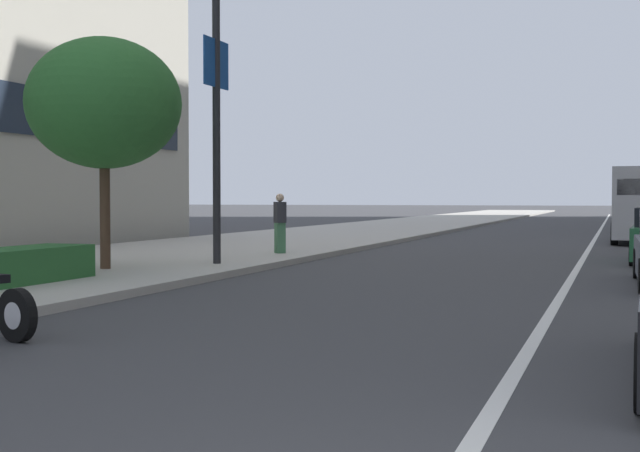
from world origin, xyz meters
TOP-DOWN VIEW (x-y plane):
  - sidewalk_right_plaza at (30.00, 10.92)m, footprint 160.00×8.32m
  - lane_centre_stripe at (35.00, 0.00)m, footprint 110.00×0.16m
  - delivery_van_ahead at (31.16, -1.65)m, footprint 6.07×2.07m
  - street_lamp_with_banners at (14.98, 7.56)m, footprint 1.26×2.48m
  - street_tree_far_plaza at (12.85, 9.49)m, footprint 3.29×3.29m
  - pedestrian_on_plaza at (19.00, 7.91)m, footprint 0.48×0.45m

SIDE VIEW (x-z plane):
  - lane_centre_stripe at x=35.00m, z-range 0.00..0.01m
  - sidewalk_right_plaza at x=30.00m, z-range 0.00..0.15m
  - pedestrian_on_plaza at x=19.00m, z-range 0.16..1.79m
  - delivery_van_ahead at x=31.16m, z-range 0.09..2.85m
  - street_tree_far_plaza at x=12.85m, z-range 1.21..6.15m
  - street_lamp_with_banners at x=14.98m, z-range 0.95..10.10m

